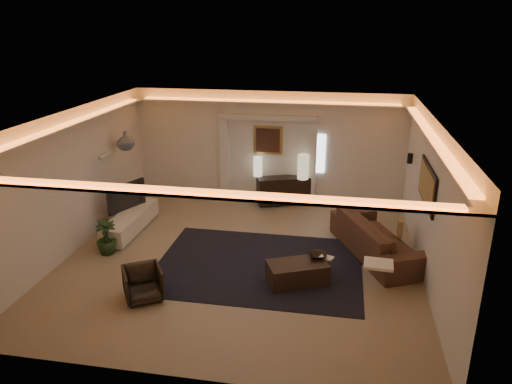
% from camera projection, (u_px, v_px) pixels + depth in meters
% --- Properties ---
extents(floor, '(7.00, 7.00, 0.00)m').
position_uv_depth(floor, '(241.00, 259.00, 9.78)').
color(floor, '#9E8562').
rests_on(floor, ground).
extents(ceiling, '(7.00, 7.00, 0.00)m').
position_uv_depth(ceiling, '(239.00, 117.00, 8.81)').
color(ceiling, white).
rests_on(ceiling, ground).
extents(wall_back, '(7.00, 0.00, 7.00)m').
position_uv_depth(wall_back, '(268.00, 147.00, 12.54)').
color(wall_back, silver).
rests_on(wall_back, ground).
extents(wall_front, '(7.00, 0.00, 7.00)m').
position_uv_depth(wall_front, '(183.00, 284.00, 6.05)').
color(wall_front, silver).
rests_on(wall_front, ground).
extents(wall_left, '(0.00, 7.00, 7.00)m').
position_uv_depth(wall_left, '(73.00, 182.00, 9.88)').
color(wall_left, silver).
rests_on(wall_left, ground).
extents(wall_right, '(0.00, 7.00, 7.00)m').
position_uv_depth(wall_right, '(430.00, 203.00, 8.72)').
color(wall_right, silver).
rests_on(wall_right, ground).
extents(cove_soffit, '(7.00, 7.00, 0.04)m').
position_uv_depth(cove_soffit, '(240.00, 132.00, 8.91)').
color(cove_soffit, silver).
rests_on(cove_soffit, ceiling).
extents(daylight_slit, '(0.25, 0.03, 1.00)m').
position_uv_depth(daylight_slit, '(320.00, 154.00, 12.33)').
color(daylight_slit, white).
rests_on(daylight_slit, wall_back).
extents(area_rug, '(4.00, 3.00, 0.01)m').
position_uv_depth(area_rug, '(259.00, 265.00, 9.53)').
color(area_rug, black).
rests_on(area_rug, ground).
extents(pilaster_left, '(0.22, 0.20, 2.20)m').
position_uv_depth(pilaster_left, '(224.00, 159.00, 12.76)').
color(pilaster_left, silver).
rests_on(pilaster_left, ground).
extents(pilaster_right, '(0.22, 0.20, 2.20)m').
position_uv_depth(pilaster_right, '(312.00, 164.00, 12.38)').
color(pilaster_right, silver).
rests_on(pilaster_right, ground).
extents(alcove_header, '(2.52, 0.20, 0.12)m').
position_uv_depth(alcove_header, '(268.00, 118.00, 12.18)').
color(alcove_header, silver).
rests_on(alcove_header, wall_back).
extents(painting_frame, '(0.74, 0.04, 0.74)m').
position_uv_depth(painting_frame, '(268.00, 140.00, 12.45)').
color(painting_frame, tan).
rests_on(painting_frame, wall_back).
extents(painting_canvas, '(0.62, 0.02, 0.62)m').
position_uv_depth(painting_canvas, '(268.00, 140.00, 12.43)').
color(painting_canvas, '#4C2D1E').
rests_on(painting_canvas, wall_back).
extents(art_panel_frame, '(0.04, 1.64, 0.74)m').
position_uv_depth(art_panel_frame, '(427.00, 185.00, 8.92)').
color(art_panel_frame, black).
rests_on(art_panel_frame, wall_right).
extents(art_panel_gold, '(0.02, 1.50, 0.62)m').
position_uv_depth(art_panel_gold, '(426.00, 185.00, 8.92)').
color(art_panel_gold, tan).
rests_on(art_panel_gold, wall_right).
extents(wall_sconce, '(0.12, 0.12, 0.22)m').
position_uv_depth(wall_sconce, '(410.00, 158.00, 10.70)').
color(wall_sconce, black).
rests_on(wall_sconce, wall_right).
extents(wall_niche, '(0.10, 0.55, 0.04)m').
position_uv_depth(wall_niche, '(106.00, 155.00, 11.10)').
color(wall_niche, silver).
rests_on(wall_niche, wall_left).
extents(console, '(1.43, 0.90, 0.68)m').
position_uv_depth(console, '(284.00, 190.00, 12.59)').
color(console, black).
rests_on(console, ground).
extents(lamp_left, '(0.27, 0.27, 0.51)m').
position_uv_depth(lamp_left, '(258.00, 163.00, 12.47)').
color(lamp_left, white).
rests_on(lamp_left, console).
extents(lamp_right, '(0.35, 0.35, 0.63)m').
position_uv_depth(lamp_right, '(303.00, 166.00, 12.24)').
color(lamp_right, beige).
rests_on(lamp_right, console).
extents(media_ledge, '(0.53, 2.10, 0.39)m').
position_uv_depth(media_ledge, '(131.00, 221.00, 11.07)').
color(media_ledge, silver).
rests_on(media_ledge, ground).
extents(tv, '(1.05, 0.57, 0.63)m').
position_uv_depth(tv, '(123.00, 194.00, 11.20)').
color(tv, black).
rests_on(tv, media_ledge).
extents(figurine, '(0.16, 0.16, 0.42)m').
position_uv_depth(figurine, '(137.00, 189.00, 11.95)').
color(figurine, black).
rests_on(figurine, media_ledge).
extents(ginger_jar, '(0.54, 0.54, 0.44)m').
position_uv_depth(ginger_jar, '(125.00, 141.00, 11.38)').
color(ginger_jar, slate).
rests_on(ginger_jar, wall_niche).
extents(plant, '(0.56, 0.56, 0.72)m').
position_uv_depth(plant, '(106.00, 237.00, 9.92)').
color(plant, '#223B18').
rests_on(plant, ground).
extents(sofa, '(2.78, 1.99, 0.76)m').
position_uv_depth(sofa, '(378.00, 237.00, 9.88)').
color(sofa, brown).
rests_on(sofa, ground).
extents(throw_blanket, '(0.53, 0.44, 0.05)m').
position_uv_depth(throw_blanket, '(379.00, 264.00, 8.44)').
color(throw_blanket, beige).
rests_on(throw_blanket, sofa).
extents(throw_pillow, '(0.13, 0.37, 0.36)m').
position_uv_depth(throw_pillow, '(400.00, 227.00, 9.95)').
color(throw_pillow, '#A58552').
rests_on(throw_pillow, sofa).
extents(coffee_table, '(1.21, 0.96, 0.40)m').
position_uv_depth(coffee_table, '(297.00, 273.00, 8.85)').
color(coffee_table, black).
rests_on(coffee_table, ground).
extents(bowl, '(0.39, 0.39, 0.08)m').
position_uv_depth(bowl, '(317.00, 255.00, 8.98)').
color(bowl, black).
rests_on(bowl, coffee_table).
extents(magazine, '(0.29, 0.26, 0.03)m').
position_uv_depth(magazine, '(327.00, 257.00, 8.96)').
color(magazine, white).
rests_on(magazine, coffee_table).
extents(armchair, '(0.87, 0.88, 0.59)m').
position_uv_depth(armchair, '(143.00, 284.00, 8.31)').
color(armchair, black).
rests_on(armchair, ground).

